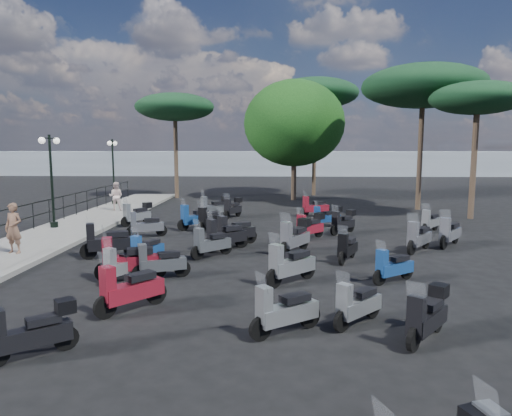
{
  "coord_description": "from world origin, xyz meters",
  "views": [
    {
      "loc": [
        2.09,
        -14.73,
        3.5
      ],
      "look_at": [
        1.44,
        2.6,
        1.2
      ],
      "focal_mm": 32.0,
      "sensor_mm": 36.0,
      "label": 1
    }
  ],
  "objects_px": {
    "scooter_2": "(146,250)",
    "scooter_25": "(427,316)",
    "scooter_9": "(225,236)",
    "scooter_29": "(327,217)",
    "pine_0": "(315,94)",
    "scooter_21": "(310,227)",
    "scooter_0": "(33,332)",
    "scooter_13": "(357,305)",
    "scooter_7": "(160,263)",
    "scooter_11": "(215,207)",
    "scooter_30": "(235,232)",
    "scooter_6": "(130,290)",
    "scooter_19": "(290,265)",
    "scooter_5": "(137,214)",
    "scooter_4": "(195,218)",
    "woman": "(14,228)",
    "scooter_22": "(343,222)",
    "pedestrian_far": "(116,196)",
    "scooter_26": "(419,238)",
    "scooter_17": "(233,208)",
    "scooter_23": "(314,207)",
    "scooter_3": "(108,242)",
    "lamp_post_1": "(51,175)",
    "scooter_28": "(430,222)",
    "broadleaf_tree": "(294,123)",
    "scooter_27": "(347,248)",
    "pine_2": "(175,108)",
    "scooter_15": "(295,237)",
    "lamp_post_2": "(113,167)",
    "scooter_14": "(211,244)",
    "pine_1": "(423,87)",
    "scooter_18": "(284,312)",
    "pine_3": "(478,99)",
    "scooter_1": "(129,261)",
    "scooter_20": "(393,267)",
    "scooter_8": "(124,265)",
    "scooter_10": "(146,226)",
    "scooter_31": "(450,233)"
  },
  "relations": [
    {
      "from": "scooter_2",
      "to": "scooter_8",
      "type": "relative_size",
      "value": 1.0
    },
    {
      "from": "pedestrian_far",
      "to": "scooter_3",
      "type": "bearing_deg",
      "value": 105.16
    },
    {
      "from": "pedestrian_far",
      "to": "scooter_21",
      "type": "bearing_deg",
      "value": 143.03
    },
    {
      "from": "woman",
      "to": "scooter_22",
      "type": "xyz_separation_m",
      "value": [
        11.13,
        4.52,
        -0.49
      ]
    },
    {
      "from": "scooter_5",
      "to": "scooter_11",
      "type": "bearing_deg",
      "value": -105.76
    },
    {
      "from": "scooter_28",
      "to": "broadleaf_tree",
      "type": "distance_m",
      "value": 13.61
    },
    {
      "from": "pedestrian_far",
      "to": "scooter_2",
      "type": "relative_size",
      "value": 1.1
    },
    {
      "from": "scooter_15",
      "to": "scooter_9",
      "type": "bearing_deg",
      "value": 22.75
    },
    {
      "from": "scooter_17",
      "to": "pine_0",
      "type": "height_order",
      "value": "pine_0"
    },
    {
      "from": "scooter_0",
      "to": "scooter_13",
      "type": "distance_m",
      "value": 5.9
    },
    {
      "from": "scooter_18",
      "to": "scooter_21",
      "type": "height_order",
      "value": "scooter_21"
    },
    {
      "from": "scooter_5",
      "to": "pine_3",
      "type": "height_order",
      "value": "pine_3"
    },
    {
      "from": "lamp_post_2",
      "to": "scooter_23",
      "type": "xyz_separation_m",
      "value": [
        11.62,
        -3.6,
        -1.87
      ]
    },
    {
      "from": "scooter_19",
      "to": "pine_0",
      "type": "height_order",
      "value": "pine_0"
    },
    {
      "from": "scooter_11",
      "to": "scooter_20",
      "type": "bearing_deg",
      "value": 177.18
    },
    {
      "from": "scooter_18",
      "to": "scooter_22",
      "type": "xyz_separation_m",
      "value": [
        2.64,
        10.28,
        0.02
      ]
    },
    {
      "from": "scooter_0",
      "to": "scooter_3",
      "type": "relative_size",
      "value": 0.72
    },
    {
      "from": "scooter_9",
      "to": "scooter_17",
      "type": "xyz_separation_m",
      "value": [
        -0.37,
        7.31,
        -0.01
      ]
    },
    {
      "from": "lamp_post_2",
      "to": "scooter_13",
      "type": "bearing_deg",
      "value": -57.8
    },
    {
      "from": "pine_2",
      "to": "scooter_15",
      "type": "bearing_deg",
      "value": -65.73
    },
    {
      "from": "pine_0",
      "to": "scooter_21",
      "type": "bearing_deg",
      "value": -95.48
    },
    {
      "from": "scooter_25",
      "to": "scooter_27",
      "type": "relative_size",
      "value": 0.92
    },
    {
      "from": "scooter_15",
      "to": "scooter_17",
      "type": "relative_size",
      "value": 1.08
    },
    {
      "from": "scooter_7",
      "to": "scooter_20",
      "type": "relative_size",
      "value": 1.17
    },
    {
      "from": "scooter_30",
      "to": "scooter_6",
      "type": "bearing_deg",
      "value": 128.43
    },
    {
      "from": "scooter_9",
      "to": "scooter_29",
      "type": "xyz_separation_m",
      "value": [
        4.05,
        4.83,
        -0.04
      ]
    },
    {
      "from": "scooter_25",
      "to": "scooter_26",
      "type": "bearing_deg",
      "value": -67.13
    },
    {
      "from": "pedestrian_far",
      "to": "scooter_7",
      "type": "height_order",
      "value": "pedestrian_far"
    },
    {
      "from": "scooter_21",
      "to": "scooter_30",
      "type": "relative_size",
      "value": 0.86
    },
    {
      "from": "lamp_post_2",
      "to": "woman",
      "type": "height_order",
      "value": "lamp_post_2"
    },
    {
      "from": "scooter_1",
      "to": "pine_2",
      "type": "bearing_deg",
      "value": -7.4
    },
    {
      "from": "scooter_4",
      "to": "scooter_13",
      "type": "relative_size",
      "value": 1.24
    },
    {
      "from": "scooter_14",
      "to": "pine_1",
      "type": "height_order",
      "value": "pine_1"
    },
    {
      "from": "scooter_27",
      "to": "pine_0",
      "type": "height_order",
      "value": "pine_0"
    },
    {
      "from": "scooter_2",
      "to": "scooter_25",
      "type": "height_order",
      "value": "scooter_25"
    },
    {
      "from": "lamp_post_1",
      "to": "scooter_5",
      "type": "xyz_separation_m",
      "value": [
        3.1,
        1.53,
        -1.87
      ]
    },
    {
      "from": "scooter_19",
      "to": "pine_3",
      "type": "relative_size",
      "value": 0.21
    },
    {
      "from": "scooter_7",
      "to": "scooter_11",
      "type": "relative_size",
      "value": 0.95
    },
    {
      "from": "scooter_0",
      "to": "scooter_23",
      "type": "relative_size",
      "value": 0.77
    },
    {
      "from": "lamp_post_1",
      "to": "scooter_9",
      "type": "distance_m",
      "value": 8.56
    },
    {
      "from": "scooter_19",
      "to": "scooter_29",
      "type": "relative_size",
      "value": 0.97
    },
    {
      "from": "scooter_8",
      "to": "scooter_31",
      "type": "relative_size",
      "value": 0.96
    },
    {
      "from": "lamp_post_1",
      "to": "scooter_10",
      "type": "distance_m",
      "value": 4.82
    },
    {
      "from": "scooter_21",
      "to": "scooter_14",
      "type": "bearing_deg",
      "value": 85.02
    },
    {
      "from": "pedestrian_far",
      "to": "scooter_3",
      "type": "distance_m",
      "value": 10.52
    },
    {
      "from": "scooter_23",
      "to": "scooter_18",
      "type": "bearing_deg",
      "value": 153.17
    },
    {
      "from": "scooter_6",
      "to": "scooter_8",
      "type": "bearing_deg",
      "value": -27.43
    },
    {
      "from": "scooter_5",
      "to": "scooter_7",
      "type": "relative_size",
      "value": 0.94
    },
    {
      "from": "scooter_5",
      "to": "scooter_17",
      "type": "distance_m",
      "value": 4.78
    },
    {
      "from": "pedestrian_far",
      "to": "scooter_7",
      "type": "distance_m",
      "value": 13.42
    }
  ]
}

